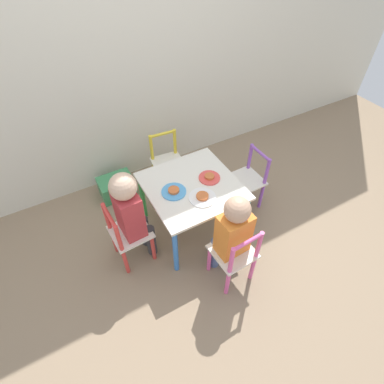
{
  "coord_description": "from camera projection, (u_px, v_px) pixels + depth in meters",
  "views": [
    {
      "loc": [
        -0.74,
        -1.32,
        1.95
      ],
      "look_at": [
        0.0,
        0.0,
        0.4
      ],
      "focal_mm": 28.0,
      "sensor_mm": 36.0,
      "label": 1
    }
  ],
  "objects": [
    {
      "name": "ground_plane",
      "position": [
        192.0,
        226.0,
        2.45
      ],
      "size": [
        6.0,
        6.0,
        0.0
      ],
      "primitive_type": "plane",
      "color": "#8C755B"
    },
    {
      "name": "house_wall",
      "position": [
        129.0,
        20.0,
        2.06
      ],
      "size": [
        6.0,
        0.06,
        2.6
      ],
      "color": "beige",
      "rests_on": "ground_plane"
    },
    {
      "name": "kids_table",
      "position": [
        192.0,
        191.0,
        2.16
      ],
      "size": [
        0.64,
        0.64,
        0.47
      ],
      "color": "silver",
      "rests_on": "ground_plane"
    },
    {
      "name": "chair_pink",
      "position": [
        235.0,
        256.0,
        1.95
      ],
      "size": [
        0.27,
        0.27,
        0.53
      ],
      "rotation": [
        0.0,
        0.0,
        -3.09
      ],
      "color": "silver",
      "rests_on": "ground_plane"
    },
    {
      "name": "chair_red",
      "position": [
        128.0,
        235.0,
        2.07
      ],
      "size": [
        0.27,
        0.27,
        0.53
      ],
      "rotation": [
        0.0,
        0.0,
        -4.66
      ],
      "color": "silver",
      "rests_on": "ground_plane"
    },
    {
      "name": "chair_purple",
      "position": [
        247.0,
        181.0,
        2.45
      ],
      "size": [
        0.26,
        0.26,
        0.53
      ],
      "rotation": [
        0.0,
        0.0,
        -1.55
      ],
      "color": "silver",
      "rests_on": "ground_plane"
    },
    {
      "name": "chair_yellow",
      "position": [
        168.0,
        164.0,
        2.6
      ],
      "size": [
        0.28,
        0.28,
        0.53
      ],
      "rotation": [
        0.0,
        0.0,
        -0.09
      ],
      "color": "silver",
      "rests_on": "ground_plane"
    },
    {
      "name": "child_front",
      "position": [
        232.0,
        232.0,
        1.85
      ],
      "size": [
        0.21,
        0.22,
        0.75
      ],
      "rotation": [
        0.0,
        0.0,
        -3.09
      ],
      "color": "#4C608E",
      "rests_on": "ground_plane"
    },
    {
      "name": "child_left",
      "position": [
        131.0,
        211.0,
        1.93
      ],
      "size": [
        0.22,
        0.21,
        0.79
      ],
      "rotation": [
        0.0,
        0.0,
        -4.66
      ],
      "color": "#38383D",
      "rests_on": "ground_plane"
    },
    {
      "name": "plate_front",
      "position": [
        202.0,
        197.0,
        2.02
      ],
      "size": [
        0.19,
        0.19,
        0.03
      ],
      "color": "white",
      "rests_on": "kids_table"
    },
    {
      "name": "plate_left",
      "position": [
        174.0,
        191.0,
        2.06
      ],
      "size": [
        0.17,
        0.17,
        0.03
      ],
      "color": "#4C9EE0",
      "rests_on": "kids_table"
    },
    {
      "name": "plate_right",
      "position": [
        209.0,
        177.0,
        2.16
      ],
      "size": [
        0.16,
        0.16,
        0.03
      ],
      "color": "#E54C47",
      "rests_on": "kids_table"
    },
    {
      "name": "storage_bin",
      "position": [
        117.0,
        187.0,
        2.65
      ],
      "size": [
        0.29,
        0.22,
        0.17
      ],
      "color": "#3D8E56",
      "rests_on": "ground_plane"
    }
  ]
}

